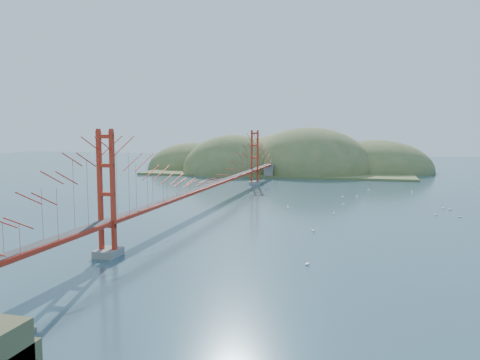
% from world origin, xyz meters
% --- Properties ---
extents(ground, '(320.00, 320.00, 0.00)m').
position_xyz_m(ground, '(0.00, 0.00, 0.00)').
color(ground, '#335566').
rests_on(ground, ground).
extents(bridge, '(2.20, 94.40, 12.00)m').
position_xyz_m(bridge, '(0.00, 0.18, 7.01)').
color(bridge, gray).
rests_on(bridge, ground).
extents(far_headlands, '(84.00, 58.00, 25.00)m').
position_xyz_m(far_headlands, '(2.21, 68.52, 0.00)').
color(far_headlands, olive).
rests_on(far_headlands, ground).
extents(sailboat_16, '(0.65, 0.65, 0.68)m').
position_xyz_m(sailboat_16, '(11.70, 1.45, 0.15)').
color(sailboat_16, white).
rests_on(sailboat_16, ground).
extents(sailboat_15, '(0.49, 0.60, 0.71)m').
position_xyz_m(sailboat_15, '(31.40, 23.77, 0.15)').
color(sailboat_15, white).
rests_on(sailboat_15, ground).
extents(sailboat_12, '(0.58, 0.55, 0.65)m').
position_xyz_m(sailboat_12, '(23.71, 26.06, 0.15)').
color(sailboat_12, white).
rests_on(sailboat_12, ground).
extents(sailboat_10, '(0.57, 0.63, 0.71)m').
position_xyz_m(sailboat_10, '(18.00, -28.02, 0.15)').
color(sailboat_10, white).
rests_on(sailboat_10, ground).
extents(sailboat_5, '(0.65, 0.66, 0.74)m').
position_xyz_m(sailboat_5, '(34.16, 6.63, 0.16)').
color(sailboat_5, white).
rests_on(sailboat_5, ground).
extents(sailboat_1, '(0.61, 0.61, 0.64)m').
position_xyz_m(sailboat_1, '(21.61, 15.81, 0.15)').
color(sailboat_1, white).
rests_on(sailboat_1, ground).
extents(sailboat_7, '(0.50, 0.45, 0.56)m').
position_xyz_m(sailboat_7, '(19.18, 15.22, 0.13)').
color(sailboat_7, white).
rests_on(sailboat_7, ground).
extents(sailboat_14, '(0.64, 0.64, 0.67)m').
position_xyz_m(sailboat_14, '(32.30, 0.43, 0.15)').
color(sailboat_14, white).
rests_on(sailboat_14, ground).
extents(sailboat_4, '(0.70, 0.70, 0.73)m').
position_xyz_m(sailboat_4, '(34.99, 5.62, 0.16)').
color(sailboat_4, white).
rests_on(sailboat_4, ground).
extents(sailboat_17, '(0.62, 0.54, 0.70)m').
position_xyz_m(sailboat_17, '(45.67, 36.47, 0.15)').
color(sailboat_17, white).
rests_on(sailboat_17, ground).
extents(sailboat_2, '(0.59, 0.56, 0.67)m').
position_xyz_m(sailboat_2, '(35.15, -0.49, 0.15)').
color(sailboat_2, white).
rests_on(sailboat_2, ground).
extents(sailboat_0, '(0.54, 0.56, 0.63)m').
position_xyz_m(sailboat_0, '(18.70, -2.23, 0.14)').
color(sailboat_0, white).
rests_on(sailboat_0, ground).
extents(sailboat_6, '(0.66, 0.66, 0.71)m').
position_xyz_m(sailboat_6, '(17.08, -14.14, 0.15)').
color(sailboat_6, white).
rests_on(sailboat_6, ground).
extents(sailboat_3, '(0.61, 0.54, 0.69)m').
position_xyz_m(sailboat_3, '(19.59, 6.59, 0.15)').
color(sailboat_3, white).
rests_on(sailboat_3, ground).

